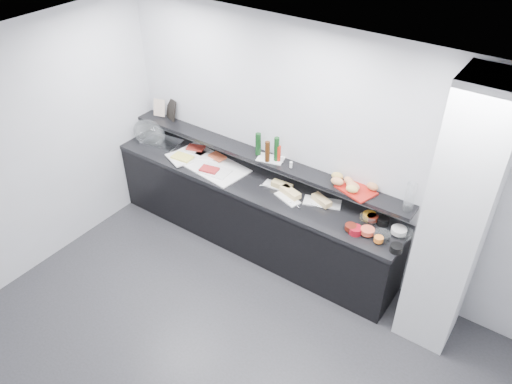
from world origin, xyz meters
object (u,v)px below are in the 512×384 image
Objects in this scene: sandwich_plate_mid at (287,198)px; condiment_tray at (271,159)px; cloche_base at (162,143)px; carafe at (410,197)px; bread_tray at (356,190)px; framed_print at (171,109)px.

sandwich_plate_mid is 0.50m from condiment_tray.
carafe is (3.11, 0.15, 0.38)m from cloche_base.
bread_tray reaches higher than condiment_tray.
bread_tray is (2.58, 0.15, 0.24)m from cloche_base.
condiment_tray is at bearing 179.88° from carafe.
framed_print reaches higher than condiment_tray.
sandwich_plate_mid is 0.82× the size of bread_tray.
sandwich_plate_mid is at bearing -9.76° from cloche_base.
bread_tray reaches higher than cloche_base.
framed_print reaches higher than cloche_base.
condiment_tray is 1.04m from bread_tray.
framed_print is (-0.02, 0.24, 0.36)m from cloche_base.
bread_tray is at bearing 17.66° from framed_print.
carafe is (0.54, 0.00, 0.14)m from bread_tray.
framed_print is 0.70× the size of bread_tray.
bread_tray is (2.59, -0.10, -0.12)m from framed_print.
cloche_base is at bearing -158.97° from bread_tray.
cloche_base is 1.57× the size of carafe.
bread_tray is (1.04, -0.00, 0.00)m from condiment_tray.
carafe reaches higher than condiment_tray.
carafe is at bearing 18.02° from framed_print.
cloche_base is 1.63× the size of condiment_tray.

